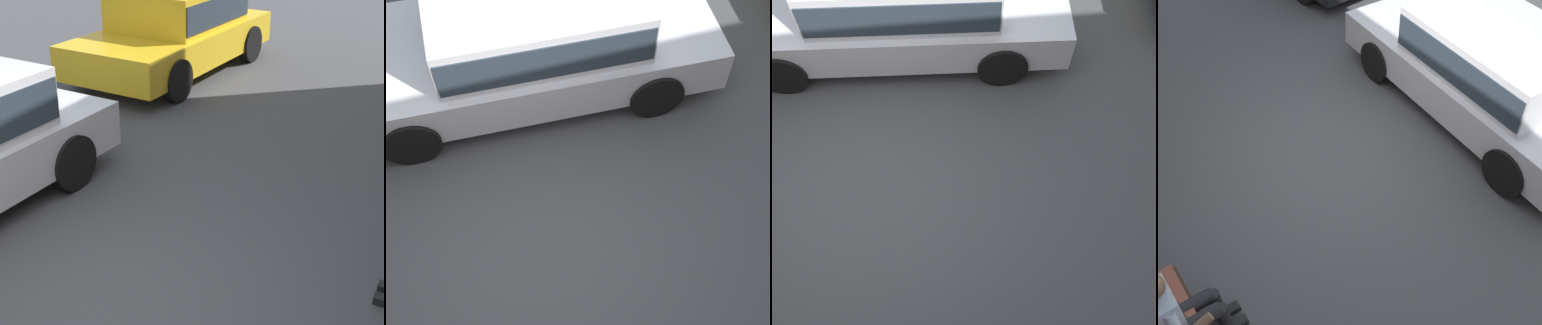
{
  "view_description": "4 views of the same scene",
  "coord_description": "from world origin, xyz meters",
  "views": [
    {
      "loc": [
        2.93,
        2.6,
        3.18
      ],
      "look_at": [
        -1.21,
        0.47,
        0.93
      ],
      "focal_mm": 55.0,
      "sensor_mm": 36.0,
      "label": 1
    },
    {
      "loc": [
        0.38,
        2.6,
        5.61
      ],
      "look_at": [
        -0.44,
        -0.15,
        1.16
      ],
      "focal_mm": 55.0,
      "sensor_mm": 36.0,
      "label": 2
    },
    {
      "loc": [
        -0.85,
        2.6,
        5.19
      ],
      "look_at": [
        -1.06,
        0.43,
        1.05
      ],
      "focal_mm": 45.0,
      "sensor_mm": 36.0,
      "label": 3
    },
    {
      "loc": [
        -3.88,
        2.6,
        4.71
      ],
      "look_at": [
        -1.02,
        0.56,
        1.03
      ],
      "focal_mm": 45.0,
      "sensor_mm": 36.0,
      "label": 4
    }
  ],
  "objects": [
    {
      "name": "ground_plane",
      "position": [
        0.0,
        0.0,
        0.0
      ],
      "size": [
        60.0,
        60.0,
        0.0
      ],
      "primitive_type": "plane",
      "color": "#424244"
    },
    {
      "name": "parked_car_near",
      "position": [
        -6.29,
        -2.47,
        0.82
      ],
      "size": [
        4.39,
        2.19,
        1.49
      ],
      "color": "gold",
      "rests_on": "ground_plane"
    }
  ]
}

